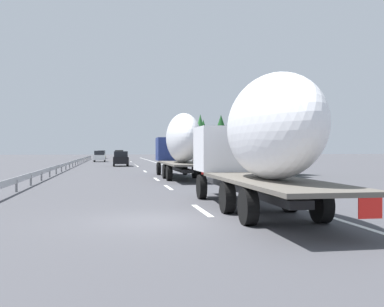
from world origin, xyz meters
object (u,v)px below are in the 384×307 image
object	(u,v)px
truck_trailing	(259,138)
car_black_suv	(121,159)
car_silver_hatch	(102,155)
road_sign	(183,147)
car_white_van	(100,156)
car_yellow_coupe	(119,155)
truck_lead	(181,143)

from	to	relation	value
truck_trailing	car_black_suv	bearing A→B (deg)	5.11
car_black_suv	car_silver_hatch	size ratio (longest dim) A/B	1.06
truck_trailing	road_sign	size ratio (longest dim) A/B	3.65
car_silver_hatch	road_sign	distance (m)	53.81
car_white_van	road_sign	bearing A→B (deg)	-159.40
truck_trailing	car_yellow_coupe	distance (m)	72.61
car_yellow_coupe	car_black_suv	bearing A→B (deg)	179.60
car_white_van	car_silver_hatch	world-z (taller)	car_white_van
truck_trailing	car_black_suv	world-z (taller)	truck_trailing
truck_trailing	car_white_van	size ratio (longest dim) A/B	3.05
truck_lead	car_yellow_coupe	xyz separation A→B (m)	(54.35, 3.67, -1.64)
car_black_suv	road_sign	bearing A→B (deg)	-132.71
car_yellow_coupe	truck_lead	bearing A→B (deg)	-176.13
truck_trailing	car_white_van	bearing A→B (deg)	6.29
truck_lead	car_black_suv	distance (m)	25.55
truck_trailing	car_silver_hatch	size ratio (longest dim) A/B	3.11
truck_trailing	car_white_van	xyz separation A→B (m)	(63.90, 7.04, -1.58)
car_black_suv	road_sign	distance (m)	9.60
truck_lead	car_yellow_coupe	world-z (taller)	truck_lead
car_black_suv	road_sign	size ratio (longest dim) A/B	1.25
truck_lead	road_sign	xyz separation A→B (m)	(18.76, -3.10, -0.25)
truck_trailing	road_sign	xyz separation A→B (m)	(36.91, -3.10, -0.16)
car_white_van	road_sign	xyz separation A→B (m)	(-26.99, -10.14, 1.42)
car_black_suv	car_white_van	size ratio (longest dim) A/B	1.04
car_white_van	car_silver_hatch	distance (m)	25.79
truck_trailing	car_yellow_coupe	xyz separation A→B (m)	(72.50, 3.67, -1.55)
car_white_van	road_sign	world-z (taller)	road_sign
truck_lead	truck_trailing	size ratio (longest dim) A/B	1.06
road_sign	car_silver_hatch	bearing A→B (deg)	11.13
truck_lead	road_sign	size ratio (longest dim) A/B	3.89
truck_trailing	car_silver_hatch	world-z (taller)	truck_trailing
truck_lead	car_white_van	xyz separation A→B (m)	(45.75, 7.04, -1.67)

